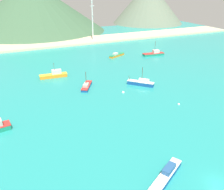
% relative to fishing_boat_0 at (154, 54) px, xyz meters
% --- Properties ---
extents(ground, '(260.00, 280.00, 0.50)m').
position_rel_fishing_boat_0_xyz_m(ground, '(-37.05, -46.03, -1.13)').
color(ground, teal).
extents(fishing_boat_0, '(10.90, 4.05, 7.07)m').
position_rel_fishing_boat_0_xyz_m(fishing_boat_0, '(0.00, 0.00, 0.00)').
color(fishing_boat_0, '#198466').
rests_on(fishing_boat_0, ground).
extents(fishing_boat_6, '(9.52, 5.89, 2.01)m').
position_rel_fishing_boat_0_xyz_m(fishing_boat_6, '(-17.68, 5.68, -0.19)').
color(fishing_boat_6, orange).
rests_on(fishing_boat_6, ground).
extents(fishing_boat_8, '(7.85, 8.01, 6.66)m').
position_rel_fishing_boat_0_xyz_m(fishing_boat_8, '(-25.84, -31.10, 0.06)').
color(fishing_boat_8, '#14478C').
rests_on(fishing_boat_8, ground).
extents(fishing_boat_9, '(10.12, 6.83, 1.95)m').
position_rel_fishing_boat_0_xyz_m(fishing_boat_9, '(-44.54, -71.23, -0.18)').
color(fishing_boat_9, '#14478C').
rests_on(fishing_boat_9, ground).
extents(fishing_boat_10, '(10.36, 2.98, 5.57)m').
position_rel_fishing_boat_0_xyz_m(fishing_boat_10, '(-51.60, -10.72, 0.15)').
color(fishing_boat_10, orange).
rests_on(fishing_boat_10, ground).
extents(fishing_boat_12, '(6.26, 8.58, 5.83)m').
position_rel_fishing_boat_0_xyz_m(fishing_boat_12, '(-43.79, -25.33, -0.23)').
color(fishing_boat_12, '#14478C').
rests_on(fishing_boat_12, ground).
extents(buoy_1, '(0.68, 0.68, 0.68)m').
position_rel_fishing_boat_0_xyz_m(buoy_1, '(-23.43, -48.51, -0.76)').
color(buoy_1, silver).
rests_on(buoy_1, ground).
extents(buoy_2, '(0.88, 0.88, 0.88)m').
position_rel_fishing_boat_0_xyz_m(buoy_2, '(-34.41, -34.31, -0.73)').
color(buoy_2, silver).
rests_on(buoy_2, ground).
extents(beach_strip, '(247.00, 19.66, 1.20)m').
position_rel_fishing_boat_0_xyz_m(beach_strip, '(-37.05, 44.56, -0.28)').
color(beach_strip, beige).
rests_on(beach_strip, ground).
extents(hill_central, '(104.15, 104.15, 35.32)m').
position_rel_fishing_boat_0_xyz_m(hill_central, '(-43.10, 95.16, 16.78)').
color(hill_central, '#3D6042').
rests_on(hill_central, ground).
extents(hill_east, '(62.00, 62.00, 35.17)m').
position_rel_fishing_boat_0_xyz_m(hill_east, '(56.54, 96.62, 16.70)').
color(hill_east, '#60705B').
rests_on(hill_east, ground).
extents(radio_tower, '(2.53, 2.02, 25.28)m').
position_rel_fishing_boat_0_xyz_m(radio_tower, '(-16.70, 41.20, 12.01)').
color(radio_tower, silver).
rests_on(radio_tower, ground).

